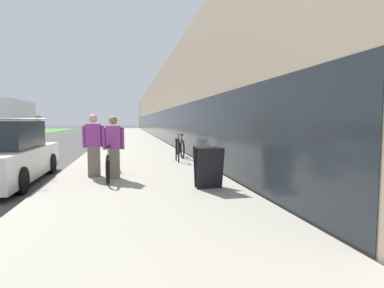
# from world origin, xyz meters

# --- Properties ---
(sidewalk_slab) EXTENTS (4.36, 70.00, 0.15)m
(sidewalk_slab) POSITION_xyz_m (5.98, 21.00, 0.07)
(sidewalk_slab) COLOR #A39E8E
(sidewalk_slab) RESTS_ON ground
(storefront_facade) EXTENTS (10.01, 70.00, 5.47)m
(storefront_facade) POSITION_xyz_m (13.19, 29.00, 2.73)
(storefront_facade) COLOR gray
(storefront_facade) RESTS_ON ground
(tandem_bicycle) EXTENTS (0.52, 2.75, 0.87)m
(tandem_bicycle) POSITION_xyz_m (5.22, 2.98, 0.52)
(tandem_bicycle) COLOR black
(tandem_bicycle) RESTS_ON sidewalk_slab
(person_rider) EXTENTS (0.53, 0.21, 1.56)m
(person_rider) POSITION_xyz_m (5.33, 2.62, 0.93)
(person_rider) COLOR #756B5B
(person_rider) RESTS_ON sidewalk_slab
(person_bystander) EXTENTS (0.55, 0.21, 1.61)m
(person_bystander) POSITION_xyz_m (4.81, 3.03, 0.96)
(person_bystander) COLOR #756B5B
(person_bystander) RESTS_ON sidewalk_slab
(bike_rack_hoop) EXTENTS (0.05, 0.60, 0.84)m
(bike_rack_hoop) POSITION_xyz_m (7.39, 5.36, 0.66)
(bike_rack_hoop) COLOR black
(bike_rack_hoop) RESTS_ON sidewalk_slab
(cruiser_bike_nearest) EXTENTS (0.52, 1.73, 0.94)m
(cruiser_bike_nearest) POSITION_xyz_m (7.73, 6.69, 0.54)
(cruiser_bike_nearest) COLOR black
(cruiser_bike_nearest) RESTS_ON sidewalk_slab
(sandwich_board_sign) EXTENTS (0.56, 0.56, 0.90)m
(sandwich_board_sign) POSITION_xyz_m (7.37, 1.13, 0.60)
(sandwich_board_sign) COLOR black
(sandwich_board_sign) RESTS_ON sidewalk_slab
(parked_sedan_curbside) EXTENTS (1.94, 4.41, 1.66)m
(parked_sedan_curbside) POSITION_xyz_m (2.53, 3.32, 0.71)
(parked_sedan_curbside) COLOR white
(parked_sedan_curbside) RESTS_ON ground
(moving_truck) EXTENTS (2.27, 6.91, 2.97)m
(moving_truck) POSITION_xyz_m (-2.21, 17.75, 1.50)
(moving_truck) COLOR orange
(moving_truck) RESTS_ON ground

